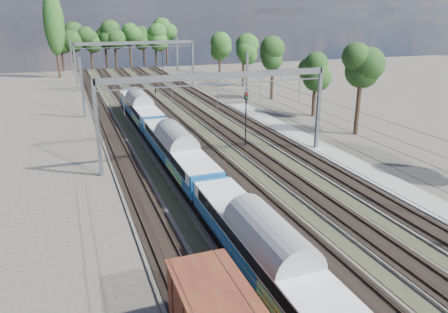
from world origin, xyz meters
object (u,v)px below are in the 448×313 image
object	(u,v)px
worker	(155,90)
signal_near	(246,113)
signal_far	(163,60)
emu_train	(178,147)

from	to	relation	value
worker	signal_near	size ratio (longest dim) A/B	0.25
worker	signal_far	distance (m)	26.15
worker	signal_near	world-z (taller)	signal_near
emu_train	signal_near	size ratio (longest dim) A/B	9.77
signal_near	signal_far	world-z (taller)	signal_near
signal_far	emu_train	bearing A→B (deg)	-104.00
emu_train	signal_far	bearing A→B (deg)	78.58
signal_near	signal_far	bearing A→B (deg)	91.07
signal_near	signal_far	xyz separation A→B (m)	(4.26, 61.03, -0.39)
signal_near	emu_train	bearing A→B (deg)	-146.05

